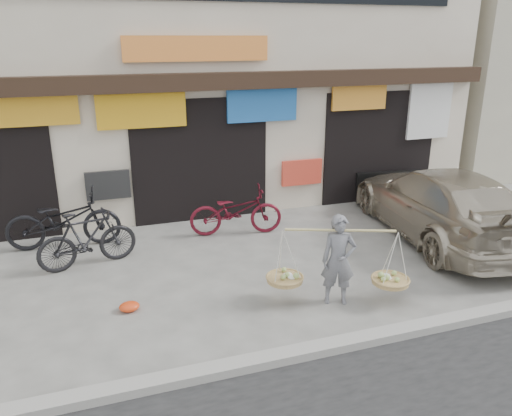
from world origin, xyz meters
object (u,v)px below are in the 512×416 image
object	(u,v)px
bike_1	(87,239)
bike_2	(236,211)
suv	(440,203)
street_vendor	(338,264)
bike_0	(63,220)

from	to	relation	value
bike_1	bike_2	bearing A→B (deg)	-89.97
suv	street_vendor	bearing A→B (deg)	36.44
street_vendor	bike_2	distance (m)	3.31
street_vendor	suv	bearing A→B (deg)	49.91
bike_0	suv	distance (m)	7.52
bike_0	bike_1	bearing A→B (deg)	-154.06
bike_2	bike_0	bearing A→B (deg)	93.05
bike_0	bike_2	xyz separation A→B (m)	(3.37, -0.42, -0.06)
bike_1	bike_2	size ratio (longest dim) A/B	0.91
bike_1	suv	world-z (taller)	suv
street_vendor	bike_0	world-z (taller)	street_vendor
street_vendor	bike_0	bearing A→B (deg)	158.72
street_vendor	suv	size ratio (longest dim) A/B	0.40
bike_1	suv	size ratio (longest dim) A/B	0.34
bike_0	bike_1	size ratio (longest dim) A/B	1.23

